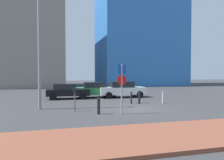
# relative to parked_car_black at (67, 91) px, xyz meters

# --- Properties ---
(ground_plane) EXTENTS (120.00, 120.00, 0.00)m
(ground_plane) POSITION_rel_parked_car_black_xyz_m (4.09, -6.67, -0.75)
(ground_plane) COLOR #38383A
(sidewalk_brick) EXTENTS (40.00, 3.40, 0.14)m
(sidewalk_brick) POSITION_rel_parked_car_black_xyz_m (4.09, -13.23, -0.68)
(sidewalk_brick) COLOR brown
(sidewalk_brick) RESTS_ON ground
(parked_car_black) EXTENTS (3.98, 2.13, 1.44)m
(parked_car_black) POSITION_rel_parked_car_black_xyz_m (0.00, 0.00, 0.00)
(parked_car_black) COLOR black
(parked_car_black) RESTS_ON ground
(parked_car_green) EXTENTS (4.32, 2.19, 1.54)m
(parked_car_green) POSITION_rel_parked_car_black_xyz_m (2.84, 0.46, 0.03)
(parked_car_green) COLOR #237238
(parked_car_green) RESTS_ON ground
(parked_car_white) EXTENTS (4.60, 2.05, 1.59)m
(parked_car_white) POSITION_rel_parked_car_black_xyz_m (5.36, -0.12, 0.06)
(parked_car_white) COLOR white
(parked_car_white) RESTS_ON ground
(parking_sign_post) EXTENTS (0.60, 0.10, 2.93)m
(parking_sign_post) POSITION_rel_parked_car_black_xyz_m (2.76, -8.46, 1.09)
(parking_sign_post) COLOR gray
(parking_sign_post) RESTS_ON ground
(parking_meter) EXTENTS (0.18, 0.14, 1.45)m
(parking_meter) POSITION_rel_parked_car_black_xyz_m (0.17, -6.84, 0.18)
(parking_meter) COLOR #4C4C51
(parking_meter) RESTS_ON ground
(street_lamp) EXTENTS (0.70, 0.36, 8.20)m
(street_lamp) POSITION_rel_parked_car_black_xyz_m (-2.02, -5.50, 3.99)
(street_lamp) COLOR gray
(street_lamp) RESTS_ON ground
(traffic_bollard_near) EXTENTS (0.13, 0.13, 0.97)m
(traffic_bollard_near) POSITION_rel_parked_car_black_xyz_m (4.73, -4.67, -0.27)
(traffic_bollard_near) COLOR black
(traffic_bollard_near) RESTS_ON ground
(traffic_bollard_mid) EXTENTS (0.17, 0.17, 1.01)m
(traffic_bollard_mid) POSITION_rel_parked_car_black_xyz_m (5.41, -4.62, -0.25)
(traffic_bollard_mid) COLOR black
(traffic_bollard_mid) RESTS_ON ground
(traffic_bollard_far) EXTENTS (0.17, 0.17, 1.07)m
(traffic_bollard_far) POSITION_rel_parked_car_black_xyz_m (1.45, -8.17, -0.22)
(traffic_bollard_far) COLOR black
(traffic_bollard_far) RESTS_ON ground
(traffic_bollard_edge) EXTENTS (0.14, 0.14, 0.93)m
(traffic_bollard_edge) POSITION_rel_parked_car_black_xyz_m (7.30, -4.95, -0.29)
(traffic_bollard_edge) COLOR #B7B7BC
(traffic_bollard_edge) RESTS_ON ground
(building_colorful_midrise) EXTENTS (16.50, 12.63, 24.33)m
(building_colorful_midrise) POSITION_rel_parked_car_black_xyz_m (15.66, 21.46, 11.41)
(building_colorful_midrise) COLOR #3372BF
(building_colorful_midrise) RESTS_ON ground
(building_under_construction) EXTENTS (14.51, 15.68, 18.23)m
(building_under_construction) POSITION_rel_parked_car_black_xyz_m (-6.85, 22.62, 8.36)
(building_under_construction) COLOR gray
(building_under_construction) RESTS_ON ground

